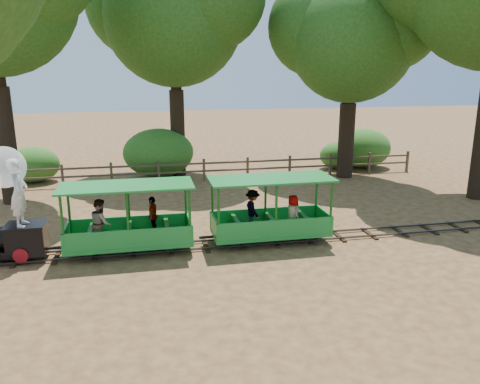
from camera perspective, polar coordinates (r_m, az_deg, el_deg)
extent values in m
plane|color=#A57547|center=(13.73, 4.17, -6.05)|extent=(90.00, 90.00, 0.00)
cube|color=#3F3D3A|center=(13.43, 4.53, -6.20)|extent=(22.00, 0.05, 0.05)
cube|color=#3F3D3A|center=(13.97, 3.84, -5.34)|extent=(22.00, 0.05, 0.05)
cube|color=#382314|center=(13.72, 4.17, -5.96)|extent=(0.12, 1.00, 0.05)
cube|color=#382314|center=(13.32, -17.18, -7.26)|extent=(0.12, 1.00, 0.05)
cube|color=#382314|center=(15.78, 21.98, -4.23)|extent=(0.12, 1.00, 0.05)
cube|color=black|center=(13.69, -27.18, -6.51)|extent=(2.31, 0.73, 0.19)
cube|color=black|center=(13.39, -24.56, -4.91)|extent=(0.94, 0.73, 0.58)
cube|color=black|center=(13.29, -24.70, -3.65)|extent=(1.00, 0.80, 0.04)
cylinder|color=maroon|center=(14.06, -27.21, -5.97)|extent=(0.38, 0.06, 0.38)
cylinder|color=maroon|center=(13.19, -25.17, -7.03)|extent=(0.38, 0.06, 0.38)
cylinder|color=maroon|center=(13.88, -24.49, -5.90)|extent=(0.38, 0.06, 0.38)
sphere|color=white|center=(13.17, -26.82, 2.72)|extent=(1.05, 1.05, 1.05)
imported|color=white|center=(12.96, -25.36, -0.05)|extent=(0.44, 0.65, 1.74)
cube|color=#1E8B34|center=(13.15, -13.25, -5.91)|extent=(3.34, 1.28, 0.10)
cube|color=#145B17|center=(13.19, -13.22, -6.39)|extent=(3.01, 0.49, 0.14)
cube|color=#1E8B34|center=(12.49, -13.38, -5.60)|extent=(3.34, 0.06, 0.49)
cube|color=#1E8B34|center=(13.62, -13.27, -3.87)|extent=(3.34, 0.06, 0.49)
cube|color=#1E8B34|center=(12.69, -13.66, 0.75)|extent=(3.49, 1.43, 0.05)
cylinder|color=#145B17|center=(12.51, -20.83, -3.76)|extent=(0.07, 0.07, 1.57)
cylinder|color=#145B17|center=(13.61, -20.11, -2.24)|extent=(0.07, 0.07, 1.57)
cylinder|color=#145B17|center=(12.38, -6.13, -3.04)|extent=(0.07, 0.07, 1.57)
cylinder|color=#145B17|center=(13.49, -6.63, -1.55)|extent=(0.07, 0.07, 1.57)
cube|color=#145B17|center=(13.14, -17.69, -5.10)|extent=(0.12, 1.08, 0.39)
cube|color=#145B17|center=(13.07, -13.31, -4.90)|extent=(0.12, 1.08, 0.39)
cube|color=#145B17|center=(13.07, -8.91, -4.67)|extent=(0.12, 1.08, 0.39)
cylinder|color=black|center=(12.95, -18.02, -6.96)|extent=(0.28, 0.06, 0.28)
cylinder|color=black|center=(13.57, -17.74, -5.93)|extent=(0.28, 0.06, 0.28)
cylinder|color=black|center=(12.87, -8.47, -6.50)|extent=(0.28, 0.06, 0.28)
cylinder|color=black|center=(13.49, -8.64, -5.49)|extent=(0.28, 0.06, 0.28)
imported|color=gray|center=(12.67, -16.60, -3.63)|extent=(0.63, 0.73, 1.28)
imported|color=gray|center=(13.28, -10.57, -2.82)|extent=(0.40, 0.69, 1.10)
cube|color=#1E8B34|center=(13.59, 3.70, -4.85)|extent=(3.34, 1.28, 0.10)
cube|color=#145B17|center=(13.63, 3.69, -5.32)|extent=(3.01, 0.49, 0.14)
cube|color=#1E8B34|center=(12.94, 4.42, -4.49)|extent=(3.34, 0.06, 0.49)
cube|color=#1E8B34|center=(14.04, 3.07, -2.91)|extent=(3.34, 0.06, 0.49)
cube|color=#1E8B34|center=(13.14, 3.81, 1.62)|extent=(3.49, 1.43, 0.05)
cylinder|color=#145B17|center=(12.47, -2.62, -2.83)|extent=(0.07, 0.07, 1.57)
cylinder|color=#145B17|center=(13.57, -3.40, -1.38)|extent=(0.07, 0.07, 1.57)
cylinder|color=#145B17|center=(13.33, 11.04, -1.94)|extent=(0.07, 0.07, 1.57)
cylinder|color=#145B17|center=(14.36, 9.27, -0.64)|extent=(0.07, 0.07, 1.57)
cube|color=#145B17|center=(13.28, -0.47, -4.16)|extent=(0.12, 1.08, 0.39)
cube|color=#145B17|center=(13.51, 3.71, -3.87)|extent=(0.12, 1.08, 0.39)
cube|color=#145B17|center=(13.80, 7.74, -3.57)|extent=(0.12, 1.08, 0.39)
cylinder|color=black|center=(13.07, -0.47, -5.99)|extent=(0.28, 0.06, 0.28)
cylinder|color=black|center=(13.69, -1.02, -5.01)|extent=(0.28, 0.06, 0.28)
cylinder|color=black|center=(13.63, 8.42, -5.27)|extent=(0.28, 0.06, 0.28)
cylinder|color=black|center=(14.22, 7.51, -4.38)|extent=(0.28, 0.06, 0.28)
imported|color=gray|center=(13.54, 1.56, -2.10)|extent=(0.52, 0.79, 1.15)
imported|color=gray|center=(13.28, 6.44, -2.66)|extent=(0.48, 0.61, 1.10)
cylinder|color=#2D2116|center=(19.17, -26.59, 5.01)|extent=(0.70, 0.70, 4.27)
cylinder|color=#2D2116|center=(22.07, -7.60, 7.11)|extent=(0.66, 0.66, 3.94)
cylinder|color=#2D2116|center=(21.88, -7.88, 15.17)|extent=(0.50, 0.50, 2.25)
sphere|color=#194E18|center=(21.99, -8.08, 20.51)|extent=(6.15, 6.15, 6.15)
sphere|color=#194E18|center=(23.08, -12.02, 21.61)|extent=(4.92, 4.92, 4.92)
cylinder|color=#2D2116|center=(22.03, 12.80, 6.12)|extent=(0.72, 0.72, 3.38)
cylinder|color=#2D2116|center=(21.81, 13.21, 13.02)|extent=(0.54, 0.54, 1.93)
sphere|color=#194E18|center=(21.84, 13.50, 17.72)|extent=(5.51, 5.51, 5.51)
sphere|color=#194E18|center=(21.77, 18.06, 19.25)|extent=(4.13, 4.13, 4.13)
sphere|color=#194E18|center=(22.29, 9.43, 19.27)|extent=(4.40, 4.40, 4.40)
cube|color=brown|center=(21.49, -26.08, 1.52)|extent=(0.10, 0.10, 1.00)
cube|color=brown|center=(21.07, -20.82, 1.83)|extent=(0.10, 0.10, 1.00)
cube|color=brown|center=(20.84, -15.39, 2.14)|extent=(0.10, 0.10, 1.00)
cube|color=brown|center=(20.80, -9.89, 2.43)|extent=(0.10, 0.10, 1.00)
cube|color=brown|center=(20.95, -4.42, 2.70)|extent=(0.10, 0.10, 1.00)
cube|color=brown|center=(21.29, 0.93, 2.93)|extent=(0.10, 0.10, 1.00)
cube|color=brown|center=(21.80, 6.08, 3.14)|extent=(0.10, 0.10, 1.00)
cube|color=brown|center=(22.49, 10.95, 3.31)|extent=(0.10, 0.10, 1.00)
cube|color=brown|center=(23.32, 15.50, 3.44)|extent=(0.10, 0.10, 1.00)
cube|color=brown|center=(24.29, 19.72, 3.55)|extent=(0.10, 0.10, 1.00)
cube|color=brown|center=(21.03, -1.73, 3.62)|extent=(18.00, 0.06, 0.08)
cube|color=brown|center=(21.10, -1.72, 2.69)|extent=(18.00, 0.06, 0.08)
ellipsoid|color=#2D6B1E|center=(22.53, -23.94, 3.06)|extent=(2.27, 1.75, 1.57)
ellipsoid|color=#2D6B1E|center=(21.96, -9.90, 4.72)|extent=(3.23, 2.48, 2.23)
ellipsoid|color=#2D6B1E|center=(24.01, 11.97, 4.41)|extent=(1.96, 1.51, 1.36)
ellipsoid|color=#2D6B1E|center=(24.50, 14.78, 5.18)|extent=(2.85, 2.19, 1.97)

